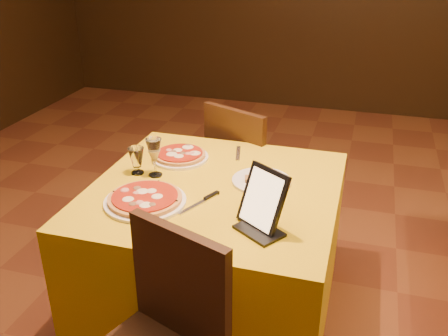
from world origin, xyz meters
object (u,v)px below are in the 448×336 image
(pizza_far, at_px, (180,156))
(water_glass, at_px, (137,161))
(pizza_near, at_px, (145,200))
(chair_main_far, at_px, (253,172))
(main_table, at_px, (215,255))
(tablet, at_px, (263,199))
(wine_glass, at_px, (154,157))

(pizza_far, xyz_separation_m, water_glass, (-0.13, -0.21, 0.05))
(pizza_near, bearing_deg, chair_main_far, 76.69)
(water_glass, bearing_deg, main_table, -4.34)
(pizza_near, xyz_separation_m, tablet, (0.52, -0.04, 0.10))
(pizza_far, height_order, tablet, tablet)
(pizza_far, bearing_deg, pizza_near, -87.29)
(main_table, relative_size, tablet, 4.51)
(main_table, relative_size, water_glass, 8.46)
(main_table, distance_m, pizza_far, 0.53)
(pizza_near, bearing_deg, tablet, -4.05)
(wine_glass, bearing_deg, water_glass, -179.20)
(chair_main_far, relative_size, pizza_near, 2.60)
(pizza_far, height_order, water_glass, water_glass)
(pizza_near, bearing_deg, wine_glass, 104.04)
(pizza_near, xyz_separation_m, water_glass, (-0.16, 0.25, 0.05))
(pizza_far, relative_size, water_glass, 2.23)
(main_table, distance_m, pizza_near, 0.51)
(pizza_near, distance_m, tablet, 0.53)
(main_table, xyz_separation_m, pizza_far, (-0.26, 0.24, 0.39))
(pizza_near, height_order, wine_glass, wine_glass)
(tablet, bearing_deg, pizza_far, 170.69)
(pizza_near, relative_size, pizza_far, 1.21)
(pizza_near, xyz_separation_m, pizza_far, (-0.02, 0.47, 0.00))
(main_table, xyz_separation_m, tablet, (0.28, -0.26, 0.49))
(main_table, xyz_separation_m, pizza_near, (-0.24, -0.22, 0.39))
(main_table, height_order, water_glass, water_glass)
(main_table, bearing_deg, chair_main_far, 90.00)
(pizza_far, distance_m, tablet, 0.75)
(tablet, bearing_deg, wine_glass, -172.88)
(chair_main_far, height_order, water_glass, chair_main_far)
(wine_glass, height_order, water_glass, wine_glass)
(wine_glass, relative_size, tablet, 0.78)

